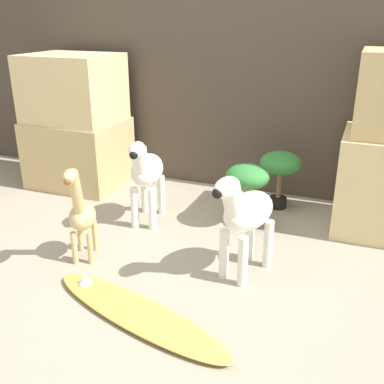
# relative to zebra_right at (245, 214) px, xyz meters

# --- Properties ---
(ground_plane) EXTENTS (14.00, 14.00, 0.00)m
(ground_plane) POSITION_rel_zebra_right_xyz_m (-0.44, -0.24, -0.36)
(ground_plane) COLOR #9E937F
(wall_back) EXTENTS (6.40, 0.08, 2.20)m
(wall_back) POSITION_rel_zebra_right_xyz_m (-0.44, 1.29, 0.74)
(wall_back) COLOR #473D33
(wall_back) RESTS_ON ground_plane
(rock_pillar_left) EXTENTS (0.72, 0.59, 1.05)m
(rock_pillar_left) POSITION_rel_zebra_right_xyz_m (-1.65, 0.87, 0.15)
(rock_pillar_left) COLOR tan
(rock_pillar_left) RESTS_ON ground_plane
(zebra_right) EXTENTS (0.31, 0.49, 0.61)m
(zebra_right) POSITION_rel_zebra_right_xyz_m (0.00, 0.00, 0.00)
(zebra_right) COLOR white
(zebra_right) RESTS_ON ground_plane
(zebra_left) EXTENTS (0.27, 0.50, 0.61)m
(zebra_left) POSITION_rel_zebra_right_xyz_m (-0.78, 0.40, 0.00)
(zebra_left) COLOR white
(zebra_left) RESTS_ON ground_plane
(giraffe_figurine) EXTENTS (0.24, 0.37, 0.60)m
(giraffe_figurine) POSITION_rel_zebra_right_xyz_m (-0.90, -0.19, -0.06)
(giraffe_figurine) COLOR tan
(giraffe_figurine) RESTS_ON ground_plane
(potted_palm_front) EXTENTS (0.28, 0.28, 0.43)m
(potted_palm_front) POSITION_rel_zebra_right_xyz_m (-0.14, 0.59, -0.05)
(potted_palm_front) COLOR black
(potted_palm_front) RESTS_ON ground_plane
(potted_palm_back) EXTENTS (0.29, 0.29, 0.42)m
(potted_palm_back) POSITION_rel_zebra_right_xyz_m (-0.00, 0.98, -0.05)
(potted_palm_back) COLOR black
(potted_palm_back) RESTS_ON ground_plane
(surfboard) EXTENTS (1.10, 0.53, 0.09)m
(surfboard) POSITION_rel_zebra_right_xyz_m (-0.37, -0.55, -0.34)
(surfboard) COLOR gold
(surfboard) RESTS_ON ground_plane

